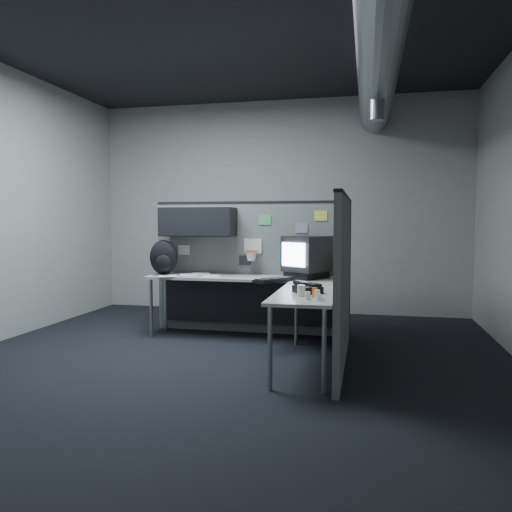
% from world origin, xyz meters
% --- Properties ---
extents(room, '(5.62, 5.62, 3.22)m').
position_xyz_m(room, '(0.56, 0.00, 2.10)').
color(room, black).
rests_on(room, ground).
extents(partition_back, '(2.44, 0.42, 1.63)m').
position_xyz_m(partition_back, '(-0.25, 1.23, 1.00)').
color(partition_back, '#5E605E').
rests_on(partition_back, ground).
extents(partition_right, '(0.07, 2.23, 1.63)m').
position_xyz_m(partition_right, '(1.10, 0.22, 0.82)').
color(partition_right, '#5E605E').
rests_on(partition_right, ground).
extents(desk, '(2.31, 2.11, 0.73)m').
position_xyz_m(desk, '(0.15, 0.70, 0.61)').
color(desk, '#A9A299').
rests_on(desk, ground).
extents(monitor, '(0.59, 0.59, 0.49)m').
position_xyz_m(monitor, '(0.65, 0.97, 0.98)').
color(monitor, black).
rests_on(monitor, desk).
extents(keyboard, '(0.42, 0.49, 0.04)m').
position_xyz_m(keyboard, '(0.34, 0.56, 0.75)').
color(keyboard, black).
rests_on(keyboard, desk).
extents(mouse, '(0.27, 0.25, 0.05)m').
position_xyz_m(mouse, '(0.76, 0.25, 0.75)').
color(mouse, black).
rests_on(mouse, desk).
extents(phone, '(0.30, 0.31, 0.11)m').
position_xyz_m(phone, '(0.79, -0.20, 0.77)').
color(phone, black).
rests_on(phone, desk).
extents(bottles, '(0.14, 0.19, 0.09)m').
position_xyz_m(bottles, '(0.89, -0.55, 0.77)').
color(bottles, silver).
rests_on(bottles, desk).
extents(cup, '(0.08, 0.08, 0.10)m').
position_xyz_m(cup, '(0.77, -0.41, 0.78)').
color(cup, beige).
rests_on(cup, desk).
extents(papers, '(0.80, 0.65, 0.01)m').
position_xyz_m(papers, '(-0.74, 0.97, 0.74)').
color(papers, white).
rests_on(papers, desk).
extents(backpack, '(0.36, 0.32, 0.43)m').
position_xyz_m(backpack, '(-1.10, 0.96, 0.94)').
color(backpack, black).
rests_on(backpack, desk).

